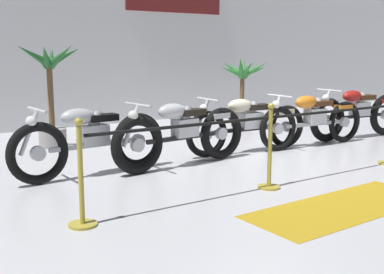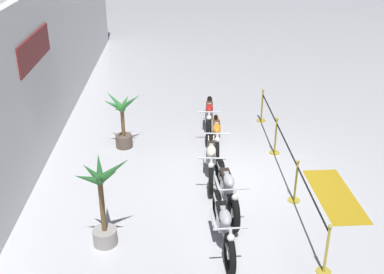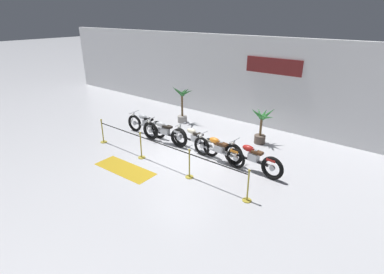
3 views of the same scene
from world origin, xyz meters
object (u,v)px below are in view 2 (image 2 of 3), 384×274
(motorcycle_cream_2, at_px, (211,159))
(stanchion_far_left, at_px, (298,178))
(motorcycle_red_4, at_px, (209,117))
(potted_palm_right_of_row, at_px, (103,203))
(motorcycle_orange_3, at_px, (216,137))
(potted_palm_left_of_row, at_px, (123,119))
(floor_banner, at_px, (335,195))
(stanchion_mid_right, at_px, (275,141))
(motorcycle_silver_0, at_px, (223,226))
(motorcycle_silver_1, at_px, (227,190))
(stanchion_far_right, at_px, (262,110))
(stanchion_mid_left, at_px, (295,187))

(motorcycle_cream_2, xyz_separation_m, stanchion_far_left, (-1.33, -1.82, 0.21))
(motorcycle_red_4, bearing_deg, potted_palm_right_of_row, 155.38)
(motorcycle_cream_2, height_order, motorcycle_orange_3, motorcycle_orange_3)
(potted_palm_left_of_row, relative_size, floor_banner, 0.68)
(motorcycle_cream_2, height_order, stanchion_mid_right, stanchion_mid_right)
(motorcycle_silver_0, height_order, floor_banner, motorcycle_silver_0)
(motorcycle_orange_3, bearing_deg, motorcycle_silver_0, 177.39)
(motorcycle_silver_0, distance_m, floor_banner, 3.34)
(motorcycle_silver_1, xyz_separation_m, stanchion_far_right, (4.85, -1.58, -0.13))
(motorcycle_orange_3, xyz_separation_m, stanchion_far_left, (-2.61, -1.59, 0.21))
(potted_palm_left_of_row, bearing_deg, stanchion_mid_right, -97.39)
(stanchion_mid_right, bearing_deg, potted_palm_left_of_row, 82.61)
(stanchion_mid_right, xyz_separation_m, stanchion_far_right, (2.20, 0.00, 0.00))
(motorcycle_silver_1, distance_m, stanchion_mid_right, 3.09)
(motorcycle_silver_1, relative_size, floor_banner, 0.98)
(motorcycle_silver_1, relative_size, motorcycle_orange_3, 1.00)
(stanchion_far_left, distance_m, stanchion_mid_left, 0.37)
(motorcycle_orange_3, xyz_separation_m, potted_palm_left_of_row, (0.46, 2.53, 0.36))
(motorcycle_silver_1, height_order, stanchion_far_left, stanchion_far_left)
(motorcycle_cream_2, relative_size, stanchion_far_left, 0.34)
(stanchion_far_left, bearing_deg, stanchion_far_right, 0.00)
(stanchion_far_right, distance_m, floor_banner, 4.50)
(motorcycle_red_4, height_order, floor_banner, motorcycle_red_4)
(motorcycle_red_4, distance_m, stanchion_mid_right, 2.22)
(motorcycle_silver_0, xyz_separation_m, potted_palm_right_of_row, (0.20, 2.30, 0.44))
(motorcycle_red_4, bearing_deg, stanchion_far_left, -156.84)
(motorcycle_cream_2, bearing_deg, stanchion_far_right, -28.17)
(motorcycle_red_4, distance_m, potted_palm_left_of_row, 2.61)
(stanchion_mid_left, distance_m, stanchion_far_right, 4.57)
(potted_palm_right_of_row, bearing_deg, motorcycle_red_4, -24.62)
(motorcycle_silver_1, xyz_separation_m, potted_palm_right_of_row, (-1.12, 2.50, 0.45))
(motorcycle_silver_1, relative_size, stanchion_far_left, 0.33)
(potted_palm_right_of_row, relative_size, stanchion_mid_right, 1.76)
(motorcycle_cream_2, relative_size, potted_palm_right_of_row, 1.28)
(motorcycle_red_4, distance_m, floor_banner, 4.52)
(motorcycle_silver_0, xyz_separation_m, stanchion_mid_right, (3.97, -1.77, -0.13))
(motorcycle_red_4, height_order, stanchion_mid_left, stanchion_mid_left)
(motorcycle_silver_1, distance_m, stanchion_far_right, 5.11)
(stanchion_far_left, height_order, floor_banner, stanchion_far_left)
(stanchion_mid_left, bearing_deg, potted_palm_left_of_row, 54.81)
(motorcycle_cream_2, distance_m, motorcycle_red_4, 2.63)
(motorcycle_silver_0, distance_m, stanchion_mid_left, 2.40)
(motorcycle_silver_0, xyz_separation_m, floor_banner, (1.80, -2.77, -0.48))
(potted_palm_left_of_row, relative_size, stanchion_far_left, 0.23)
(potted_palm_left_of_row, bearing_deg, motorcycle_cream_2, -127.09)
(stanchion_mid_left, bearing_deg, motorcycle_silver_1, 100.18)
(motorcycle_orange_3, bearing_deg, stanchion_far_left, -148.65)
(motorcycle_red_4, bearing_deg, motorcycle_silver_0, 179.12)
(potted_palm_left_of_row, relative_size, potted_palm_right_of_row, 0.87)
(stanchion_far_right, bearing_deg, motorcycle_silver_1, 162.01)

